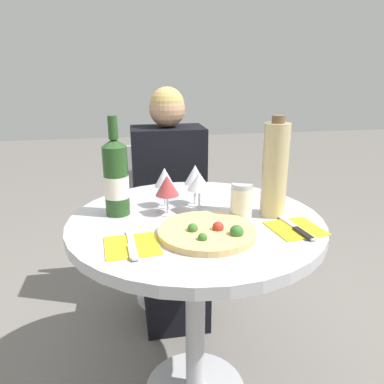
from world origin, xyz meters
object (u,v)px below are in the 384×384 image
(tall_carafe, at_px, (275,170))
(seated_diner, at_px, (171,218))
(chair_behind_diner, at_px, (168,226))
(pizza_large, at_px, (208,232))
(dining_table, at_px, (196,255))
(wine_bottle, at_px, (116,178))

(tall_carafe, bearing_deg, seated_diner, 113.64)
(chair_behind_diner, distance_m, tall_carafe, 0.96)
(chair_behind_diner, relative_size, seated_diner, 0.72)
(seated_diner, distance_m, pizza_large, 0.78)
(chair_behind_diner, height_order, seated_diner, seated_diner)
(dining_table, height_order, wine_bottle, wine_bottle)
(pizza_large, bearing_deg, dining_table, 93.73)
(dining_table, xyz_separation_m, pizza_large, (0.01, -0.14, 0.15))
(chair_behind_diner, distance_m, wine_bottle, 0.85)
(chair_behind_diner, bearing_deg, seated_diner, 90.00)
(seated_diner, bearing_deg, pizza_large, 91.42)
(seated_diner, bearing_deg, tall_carafe, 113.64)
(wine_bottle, relative_size, tall_carafe, 0.99)
(chair_behind_diner, bearing_deg, dining_table, 90.70)
(pizza_large, bearing_deg, wine_bottle, 139.36)
(dining_table, bearing_deg, pizza_large, -86.27)
(wine_bottle, height_order, tall_carafe, tall_carafe)
(chair_behind_diner, height_order, tall_carafe, tall_carafe)
(dining_table, distance_m, seated_diner, 0.61)
(chair_behind_diner, bearing_deg, wine_bottle, 69.56)
(dining_table, distance_m, tall_carafe, 0.40)
(seated_diner, height_order, tall_carafe, seated_diner)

